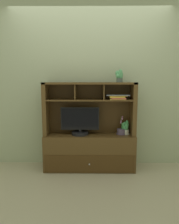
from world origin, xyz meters
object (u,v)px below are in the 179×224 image
potted_orchid (121,131)px  potted_succulent (120,76)px  magazine_stack_left (118,97)px  tv_monitor (80,123)px  potted_fern (125,128)px  media_console (90,143)px

potted_orchid → potted_succulent: size_ratio=1.46×
potted_orchid → magazine_stack_left: 0.54m
tv_monitor → potted_fern: bearing=3.7°
media_console → potted_succulent: 1.12m
potted_succulent → tv_monitor: bearing=-175.8°
potted_orchid → tv_monitor: bearing=-176.6°
potted_orchid → magazine_stack_left: (-0.08, -0.06, 0.54)m
media_console → magazine_stack_left: (0.42, -0.05, 0.72)m
magazine_stack_left → potted_succulent: 0.31m
media_console → tv_monitor: (-0.15, -0.03, 0.31)m
media_console → tv_monitor: 0.35m
magazine_stack_left → potted_succulent: (0.03, 0.07, 0.31)m
potted_orchid → potted_fern: potted_orchid is taller
potted_orchid → magazine_stack_left: magazine_stack_left is taller
magazine_stack_left → potted_succulent: bearing=64.7°
potted_orchid → magazine_stack_left: size_ratio=0.83×
potted_succulent → magazine_stack_left: bearing=-115.3°
potted_fern → magazine_stack_left: 0.51m
potted_fern → potted_succulent: 0.80m
potted_fern → magazine_stack_left: bearing=-154.1°
magazine_stack_left → potted_succulent: size_ratio=1.76×
media_console → potted_orchid: (0.49, 0.01, 0.18)m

